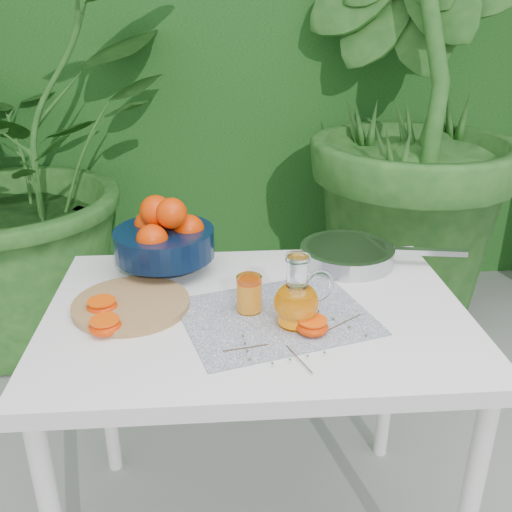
{
  "coord_description": "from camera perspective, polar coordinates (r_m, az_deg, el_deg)",
  "views": [
    {
      "loc": [
        -0.13,
        -1.27,
        1.42
      ],
      "look_at": [
        -0.04,
        -0.06,
        0.88
      ],
      "focal_mm": 40.0,
      "sensor_mm": 36.0,
      "label": 1
    }
  ],
  "objects": [
    {
      "name": "ground",
      "position": [
        1.91,
        1.09,
        -24.02
      ],
      "size": [
        60.0,
        60.0,
        0.0
      ],
      "primitive_type": "plane",
      "color": "#A39F9B"
    },
    {
      "name": "cutting_board",
      "position": [
        1.4,
        -12.37,
        -4.76
      ],
      "size": [
        0.34,
        0.34,
        0.02
      ],
      "primitive_type": "cylinder",
      "rotation": [
        0.0,
        0.0,
        0.25
      ],
      "color": "#AC7D4D",
      "rests_on": "white_table"
    },
    {
      "name": "saute_pan",
      "position": [
        1.62,
        9.21,
        0.22
      ],
      "size": [
        0.48,
        0.3,
        0.05
      ],
      "color": "#A9A8AD",
      "rests_on": "white_table"
    },
    {
      "name": "potted_plant_right",
      "position": [
        2.62,
        14.41,
        14.5
      ],
      "size": [
        2.66,
        2.66,
        2.05
      ],
      "primitive_type": "imported",
      "rotation": [
        0.0,
        0.0,
        1.95
      ],
      "color": "#21531C",
      "rests_on": "ground"
    },
    {
      "name": "juice_tumbler",
      "position": [
        1.34,
        -0.69,
        -3.87
      ],
      "size": [
        0.07,
        0.07,
        0.09
      ],
      "color": "white",
      "rests_on": "white_table"
    },
    {
      "name": "orange_halves",
      "position": [
        1.31,
        -8.44,
        -6.28
      ],
      "size": [
        0.55,
        0.2,
        0.04
      ],
      "color": "#FF3702",
      "rests_on": "white_table"
    },
    {
      "name": "juice_pitcher",
      "position": [
        1.28,
        4.14,
        -4.46
      ],
      "size": [
        0.15,
        0.13,
        0.17
      ],
      "color": "white",
      "rests_on": "white_table"
    },
    {
      "name": "potted_plant_left",
      "position": [
        2.65,
        -23.62,
        8.77
      ],
      "size": [
        2.3,
        2.3,
        1.63
      ],
      "primitive_type": "imported",
      "rotation": [
        0.0,
        0.0,
        0.88
      ],
      "color": "#21531C",
      "rests_on": "ground"
    },
    {
      "name": "hedge_backdrop",
      "position": [
        3.35,
        -1.07,
        20.07
      ],
      "size": [
        8.0,
        1.65,
        2.5
      ],
      "color": "#184513",
      "rests_on": "ground"
    },
    {
      "name": "placemat",
      "position": [
        1.34,
        2.02,
        -6.04
      ],
      "size": [
        0.49,
        0.43,
        0.0
      ],
      "primitive_type": "cube",
      "rotation": [
        0.0,
        0.0,
        0.28
      ],
      "color": "#0C1846",
      "rests_on": "white_table"
    },
    {
      "name": "fruit_bowl",
      "position": [
        1.55,
        -9.1,
        1.94
      ],
      "size": [
        0.35,
        0.35,
        0.21
      ],
      "color": "black",
      "rests_on": "white_table"
    },
    {
      "name": "white_table",
      "position": [
        1.41,
        0.06,
        -8.21
      ],
      "size": [
        1.0,
        0.7,
        0.75
      ],
      "color": "white",
      "rests_on": "ground"
    },
    {
      "name": "thyme_sprigs",
      "position": [
        1.24,
        4.29,
        -8.51
      ],
      "size": [
        0.32,
        0.24,
        0.01
      ],
      "color": "brown",
      "rests_on": "white_table"
    }
  ]
}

